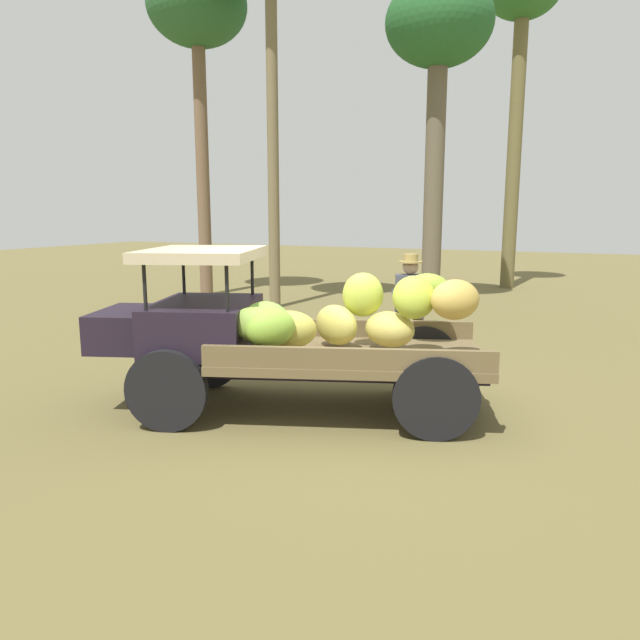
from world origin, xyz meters
The scene contains 7 objects.
ground_plane centered at (0.00, 0.00, 0.00)m, with size 60.00×60.00×0.00m, color brown.
truck centered at (0.66, 0.41, 0.93)m, with size 4.66×2.91×1.88m.
farmer centered at (-0.29, -1.73, 0.98)m, with size 0.55×0.51×1.72m.
loose_banana_bunch centered at (0.68, -2.12, 0.19)m, with size 0.56×0.33×0.37m, color #C3BB50.
forest_tree_0 centered at (1.11, -8.46, 6.32)m, with size 2.54×2.54×7.67m.
forest_tree_1 centered at (-0.22, -12.54, 7.87)m, with size 2.17×2.17×9.37m.
forest_tree_4 centered at (7.15, -7.34, 7.28)m, with size 2.58×2.58×8.54m.
Camera 1 is at (-2.59, 6.27, 2.30)m, focal length 33.38 mm.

